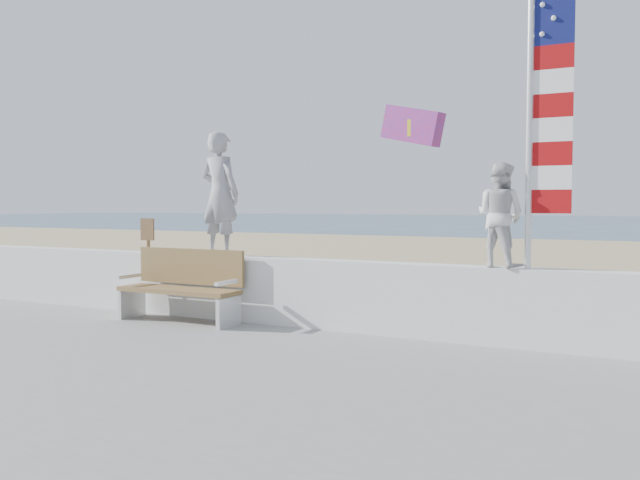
# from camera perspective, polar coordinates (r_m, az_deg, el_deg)

# --- Properties ---
(ground) EXTENTS (220.00, 220.00, 0.00)m
(ground) POSITION_cam_1_polar(r_m,az_deg,el_deg) (7.44, -8.01, -11.06)
(ground) COLOR #314F62
(ground) RESTS_ON ground
(sand) EXTENTS (90.00, 40.00, 0.08)m
(sand) POSITION_cam_1_polar(r_m,az_deg,el_deg) (15.54, 11.86, -3.58)
(sand) COLOR tan
(sand) RESTS_ON ground
(seawall) EXTENTS (30.00, 0.35, 0.90)m
(seawall) POSITION_cam_1_polar(r_m,az_deg,el_deg) (8.99, -0.53, -4.50)
(seawall) COLOR white
(seawall) RESTS_ON boardwalk
(adult) EXTENTS (0.68, 0.49, 1.75)m
(adult) POSITION_cam_1_polar(r_m,az_deg,el_deg) (9.73, -8.42, 3.86)
(adult) COLOR #9A999F
(adult) RESTS_ON seawall
(child) EXTENTS (0.70, 0.62, 1.20)m
(child) POSITION_cam_1_polar(r_m,az_deg,el_deg) (8.05, 14.92, 2.04)
(child) COLOR silver
(child) RESTS_ON seawall
(bench) EXTENTS (1.80, 0.57, 1.00)m
(bench) POSITION_cam_1_polar(r_m,az_deg,el_deg) (9.63, -11.50, -3.71)
(bench) COLOR olive
(bench) RESTS_ON boardwalk
(flag) EXTENTS (0.50, 0.08, 3.50)m
(flag) POSITION_cam_1_polar(r_m,az_deg,el_deg) (8.05, 18.18, 11.35)
(flag) COLOR white
(flag) RESTS_ON seawall
(parafoil_kite) EXTENTS (1.10, 0.46, 0.73)m
(parafoil_kite) POSITION_cam_1_polar(r_m,az_deg,el_deg) (11.14, 7.93, 9.49)
(parafoil_kite) COLOR red
(parafoil_kite) RESTS_ON ground
(sign) EXTENTS (0.32, 0.07, 1.46)m
(sign) POSITION_cam_1_polar(r_m,az_deg,el_deg) (13.38, -14.28, -0.77)
(sign) COLOR olive
(sign) RESTS_ON sand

